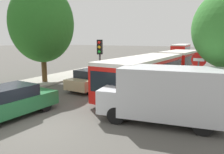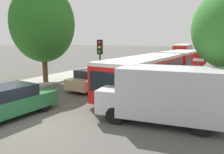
{
  "view_description": "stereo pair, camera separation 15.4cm",
  "coord_description": "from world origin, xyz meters",
  "px_view_note": "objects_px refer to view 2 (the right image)",
  "views": [
    {
      "loc": [
        6.19,
        -5.62,
        3.44
      ],
      "look_at": [
        0.2,
        5.73,
        1.2
      ],
      "focal_mm": 35.0,
      "sensor_mm": 36.0,
      "label": 1
    },
    {
      "loc": [
        6.32,
        -5.55,
        3.44
      ],
      "look_at": [
        0.2,
        5.73,
        1.2
      ],
      "focal_mm": 35.0,
      "sensor_mm": 36.0,
      "label": 2
    }
  ],
  "objects_px": {
    "articulated_bus": "(163,67)",
    "no_entry_sign": "(198,72)",
    "white_van": "(164,94)",
    "queued_car_silver": "(149,63)",
    "city_bus_rear": "(183,49)",
    "queued_car_graphite": "(163,58)",
    "queued_car_blue": "(127,68)",
    "queued_car_green": "(10,101)",
    "queued_car_tan": "(93,79)",
    "tree_left_mid": "(43,26)",
    "traffic_light": "(100,54)"
  },
  "relations": [
    {
      "from": "queued_car_tan",
      "to": "queued_car_silver",
      "type": "distance_m",
      "value": 11.7
    },
    {
      "from": "queued_car_blue",
      "to": "white_van",
      "type": "height_order",
      "value": "white_van"
    },
    {
      "from": "queued_car_silver",
      "to": "city_bus_rear",
      "type": "bearing_deg",
      "value": 4.17
    },
    {
      "from": "queued_car_tan",
      "to": "tree_left_mid",
      "type": "xyz_separation_m",
      "value": [
        -4.49,
        -0.01,
        3.73
      ]
    },
    {
      "from": "articulated_bus",
      "to": "traffic_light",
      "type": "distance_m",
      "value": 5.61
    },
    {
      "from": "traffic_light",
      "to": "queued_car_green",
      "type": "bearing_deg",
      "value": -28.99
    },
    {
      "from": "queued_car_tan",
      "to": "articulated_bus",
      "type": "bearing_deg",
      "value": -39.7
    },
    {
      "from": "city_bus_rear",
      "to": "queued_car_tan",
      "type": "height_order",
      "value": "city_bus_rear"
    },
    {
      "from": "articulated_bus",
      "to": "tree_left_mid",
      "type": "xyz_separation_m",
      "value": [
        -8.25,
        -3.99,
        3.11
      ]
    },
    {
      "from": "white_van",
      "to": "queued_car_silver",
      "type": "bearing_deg",
      "value": -77.54
    },
    {
      "from": "traffic_light",
      "to": "tree_left_mid",
      "type": "relative_size",
      "value": 0.45
    },
    {
      "from": "city_bus_rear",
      "to": "queued_car_blue",
      "type": "bearing_deg",
      "value": 176.35
    },
    {
      "from": "articulated_bus",
      "to": "queued_car_tan",
      "type": "relative_size",
      "value": 3.8
    },
    {
      "from": "white_van",
      "to": "traffic_light",
      "type": "relative_size",
      "value": 1.54
    },
    {
      "from": "articulated_bus",
      "to": "no_entry_sign",
      "type": "height_order",
      "value": "no_entry_sign"
    },
    {
      "from": "queued_car_graphite",
      "to": "tree_left_mid",
      "type": "distance_m",
      "value": 19.23
    },
    {
      "from": "traffic_light",
      "to": "city_bus_rear",
      "type": "bearing_deg",
      "value": 166.29
    },
    {
      "from": "traffic_light",
      "to": "queued_car_silver",
      "type": "bearing_deg",
      "value": 168.85
    },
    {
      "from": "queued_car_blue",
      "to": "queued_car_green",
      "type": "bearing_deg",
      "value": -176.92
    },
    {
      "from": "queued_car_graphite",
      "to": "tree_left_mid",
      "type": "height_order",
      "value": "tree_left_mid"
    },
    {
      "from": "queued_car_tan",
      "to": "traffic_light",
      "type": "distance_m",
      "value": 2.21
    },
    {
      "from": "city_bus_rear",
      "to": "queued_car_graphite",
      "type": "relative_size",
      "value": 2.69
    },
    {
      "from": "queued_car_green",
      "to": "articulated_bus",
      "type": "bearing_deg",
      "value": -17.68
    },
    {
      "from": "queued_car_graphite",
      "to": "no_entry_sign",
      "type": "relative_size",
      "value": 1.49
    },
    {
      "from": "city_bus_rear",
      "to": "white_van",
      "type": "bearing_deg",
      "value": -174.19
    },
    {
      "from": "articulated_bus",
      "to": "queued_car_green",
      "type": "xyz_separation_m",
      "value": [
        -4.04,
        -10.31,
        -0.62
      ]
    },
    {
      "from": "queued_car_blue",
      "to": "tree_left_mid",
      "type": "xyz_separation_m",
      "value": [
        -4.35,
        -5.8,
        3.67
      ]
    },
    {
      "from": "articulated_bus",
      "to": "queued_car_blue",
      "type": "height_order",
      "value": "articulated_bus"
    },
    {
      "from": "articulated_bus",
      "to": "city_bus_rear",
      "type": "relative_size",
      "value": 1.4
    },
    {
      "from": "articulated_bus",
      "to": "traffic_light",
      "type": "relative_size",
      "value": 4.64
    },
    {
      "from": "traffic_light",
      "to": "no_entry_sign",
      "type": "bearing_deg",
      "value": 68.54
    },
    {
      "from": "queued_car_silver",
      "to": "white_van",
      "type": "height_order",
      "value": "white_van"
    },
    {
      "from": "articulated_bus",
      "to": "queued_car_green",
      "type": "relative_size",
      "value": 3.76
    },
    {
      "from": "tree_left_mid",
      "to": "queued_car_silver",
      "type": "bearing_deg",
      "value": 68.84
    },
    {
      "from": "city_bus_rear",
      "to": "queued_car_tan",
      "type": "bearing_deg",
      "value": 176.6
    },
    {
      "from": "white_van",
      "to": "traffic_light",
      "type": "bearing_deg",
      "value": -39.65
    },
    {
      "from": "city_bus_rear",
      "to": "queued_car_graphite",
      "type": "bearing_deg",
      "value": 175.86
    },
    {
      "from": "queued_car_green",
      "to": "queued_car_tan",
      "type": "bearing_deg",
      "value": 1.22
    },
    {
      "from": "queued_car_green",
      "to": "queued_car_silver",
      "type": "height_order",
      "value": "queued_car_silver"
    },
    {
      "from": "queued_car_silver",
      "to": "queued_car_blue",
      "type": "bearing_deg",
      "value": -178.12
    },
    {
      "from": "queued_car_graphite",
      "to": "no_entry_sign",
      "type": "height_order",
      "value": "no_entry_sign"
    },
    {
      "from": "queued_car_graphite",
      "to": "traffic_light",
      "type": "xyz_separation_m",
      "value": [
        1.29,
        -19.16,
        1.78
      ]
    },
    {
      "from": "queued_car_blue",
      "to": "white_van",
      "type": "xyz_separation_m",
      "value": [
        6.08,
        -9.56,
        0.47
      ]
    },
    {
      "from": "articulated_bus",
      "to": "tree_left_mid",
      "type": "height_order",
      "value": "tree_left_mid"
    },
    {
      "from": "white_van",
      "to": "traffic_light",
      "type": "xyz_separation_m",
      "value": [
        -4.91,
        2.97,
        1.26
      ]
    },
    {
      "from": "articulated_bus",
      "to": "city_bus_rear",
      "type": "bearing_deg",
      "value": -168.76
    },
    {
      "from": "queued_car_silver",
      "to": "queued_car_graphite",
      "type": "relative_size",
      "value": 1.01
    },
    {
      "from": "queued_car_graphite",
      "to": "traffic_light",
      "type": "distance_m",
      "value": 19.29
    },
    {
      "from": "queued_car_tan",
      "to": "queued_car_graphite",
      "type": "xyz_separation_m",
      "value": [
        -0.26,
        18.37,
        0.01
      ]
    },
    {
      "from": "queued_car_tan",
      "to": "queued_car_silver",
      "type": "bearing_deg",
      "value": 3.49
    }
  ]
}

